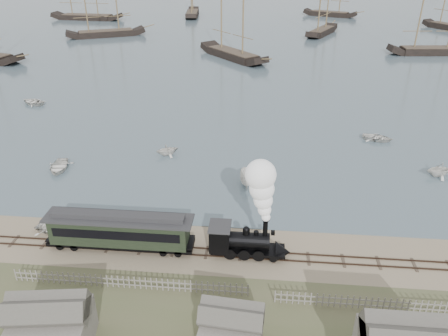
{
  "coord_description": "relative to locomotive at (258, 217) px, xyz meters",
  "views": [
    {
      "loc": [
        3.43,
        -32.72,
        24.73
      ],
      "look_at": [
        -0.34,
        7.78,
        3.5
      ],
      "focal_mm": 35.0,
      "sensor_mm": 36.0,
      "label": 1
    }
  ],
  "objects": [
    {
      "name": "passenger_coach",
      "position": [
        -12.12,
        0.0,
        -2.08
      ],
      "size": [
        13.13,
        2.53,
        3.19
      ],
      "color": "black",
      "rests_on": "ground"
    },
    {
      "name": "rowboat_1",
      "position": [
        -12.01,
        19.33,
        -3.28
      ],
      "size": [
        3.6,
        3.76,
        1.54
      ],
      "primitive_type": "imported",
      "rotation": [
        0.0,
        0.0,
        2.06
      ],
      "color": "silver",
      "rests_on": "harbor_water"
    },
    {
      "name": "rowboat_3",
      "position": [
        16.09,
        26.59,
        -3.62
      ],
      "size": [
        4.04,
        4.77,
        0.84
      ],
      "primitive_type": "imported",
      "rotation": [
        0.0,
        0.0,
        1.25
      ],
      "color": "silver",
      "rests_on": "harbor_water"
    },
    {
      "name": "rowboat_6",
      "position": [
        -38.89,
        36.77,
        -3.59
      ],
      "size": [
        4.56,
        5.22,
        0.9
      ],
      "primitive_type": "imported",
      "rotation": [
        0.0,
        0.0,
        4.31
      ],
      "color": "silver",
      "rests_on": "harbor_water"
    },
    {
      "name": "rowboat_0",
      "position": [
        -24.23,
        13.97,
        -3.6
      ],
      "size": [
        4.74,
        3.74,
        0.89
      ],
      "primitive_type": "imported",
      "rotation": [
        0.0,
        0.0,
        0.17
      ],
      "color": "silver",
      "rests_on": "harbor_water"
    },
    {
      "name": "beached_dinghy",
      "position": [
        -19.46,
        1.79,
        -3.75
      ],
      "size": [
        3.01,
        3.79,
        0.7
      ],
      "primitive_type": "imported",
      "rotation": [
        0.0,
        0.0,
        1.38
      ],
      "color": "silver",
      "rests_on": "ground"
    },
    {
      "name": "rowboat_4",
      "position": [
        21.03,
        16.72,
        -3.18
      ],
      "size": [
        3.59,
        3.9,
        1.73
      ],
      "primitive_type": "imported",
      "rotation": [
        0.0,
        0.0,
        4.98
      ],
      "color": "silver",
      "rests_on": "harbor_water"
    },
    {
      "name": "harbor_water",
      "position": [
        -3.4,
        172.0,
        -4.08
      ],
      "size": [
        600.0,
        336.0,
        0.06
      ],
      "primitive_type": "cube",
      "color": "#485A67",
      "rests_on": "ground"
    },
    {
      "name": "locomotive",
      "position": [
        0.0,
        0.0,
        0.0
      ],
      "size": [
        7.12,
        2.66,
        8.88
      ],
      "color": "black",
      "rests_on": "ground"
    },
    {
      "name": "rowboat_2",
      "position": [
        -1.51,
        12.6,
        -3.36
      ],
      "size": [
        3.68,
        1.75,
        1.37
      ],
      "primitive_type": "imported",
      "rotation": [
        0.0,
        0.0,
        3.26
      ],
      "color": "silver",
      "rests_on": "harbor_water"
    },
    {
      "name": "schooner_1",
      "position": [
        -46.06,
        95.47,
        5.95
      ],
      "size": [
        22.24,
        14.05,
        20.0
      ],
      "primitive_type": null,
      "rotation": [
        0.0,
        0.0,
        0.44
      ],
      "color": "black",
      "rests_on": "harbor_water"
    },
    {
      "name": "ground",
      "position": [
        -3.4,
        2.0,
        -4.11
      ],
      "size": [
        600.0,
        600.0,
        0.0
      ],
      "primitive_type": "plane",
      "color": "tan",
      "rests_on": "ground"
    },
    {
      "name": "picket_fence_east",
      "position": [
        9.1,
        -5.5,
        -4.11
      ],
      "size": [
        15.0,
        0.1,
        1.2
      ],
      "primitive_type": null,
      "color": "slate",
      "rests_on": "ground"
    },
    {
      "name": "rail_track",
      "position": [
        -3.4,
        0.0,
        -4.06
      ],
      "size": [
        120.0,
        1.8,
        0.16
      ],
      "color": "#38281E",
      "rests_on": "ground"
    },
    {
      "name": "schooner_4",
      "position": [
        40.51,
        81.03,
        5.95
      ],
      "size": [
        21.26,
        6.9,
        20.0
      ],
      "primitive_type": null,
      "rotation": [
        0.0,
        0.0,
        0.1
      ],
      "color": "black",
      "rests_on": "harbor_water"
    },
    {
      "name": "picket_fence_west",
      "position": [
        -9.9,
        -5.0,
        -4.11
      ],
      "size": [
        19.0,
        0.1,
        1.2
      ],
      "primitive_type": null,
      "color": "slate",
      "rests_on": "ground"
    },
    {
      "name": "schooner_2",
      "position": [
        -7.54,
        72.46,
        5.95
      ],
      "size": [
        17.91,
        19.64,
        20.0
      ],
      "primitive_type": null,
      "rotation": [
        0.0,
        0.0,
        -0.86
      ],
      "color": "black",
      "rests_on": "harbor_water"
    }
  ]
}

